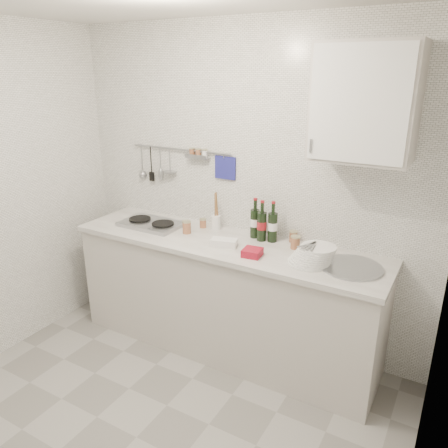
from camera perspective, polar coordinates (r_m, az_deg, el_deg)
name	(u,v)px	position (r m, az deg, el deg)	size (l,w,h in m)	color
floor	(136,437)	(3.04, -11.37, -25.64)	(3.00, 3.00, 0.00)	slate
back_wall	(244,190)	(3.43, 2.61, 4.50)	(3.00, 0.02, 2.50)	silver
wall_right	(436,332)	(1.78, 25.91, -12.58)	(0.02, 2.80, 2.50)	silver
counter	(226,298)	(3.49, 0.22, -9.71)	(2.44, 0.64, 0.96)	#B7B1A9
wall_rail	(178,161)	(3.66, -5.98, 8.22)	(0.98, 0.09, 0.34)	#93969B
wall_cabinet	(365,103)	(2.84, 17.98, 14.82)	(0.60, 0.38, 0.70)	#B7B1A9
plate_stack_hob	(141,221)	(3.73, -10.80, 0.34)	(0.30, 0.30, 0.03)	#4C63AE
plate_stack_sink	(313,255)	(2.96, 11.58, -4.00)	(0.31, 0.29, 0.13)	white
wine_bottles	(263,220)	(3.27, 5.13, 0.50)	(0.23, 0.11, 0.31)	black
butter_dish	(224,243)	(3.18, 0.01, -2.46)	(0.19, 0.09, 0.06)	white
strawberry_punnet	(252,253)	(3.02, 3.71, -3.74)	(0.12, 0.12, 0.05)	#AA122A
utensil_crock	(216,221)	(3.50, -1.07, 0.45)	(0.08, 0.08, 0.31)	white
jar_a	(203,223)	(3.56, -2.77, 0.14)	(0.06, 0.06, 0.07)	#92593A
jar_b	(293,236)	(3.29, 9.04, -1.60)	(0.06, 0.06, 0.09)	#92593A
jar_c	(295,242)	(3.17, 9.30, -2.36)	(0.07, 0.07, 0.10)	#92593A
jar_d	(187,227)	(3.44, -4.90, -0.39)	(0.07, 0.07, 0.10)	#92593A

